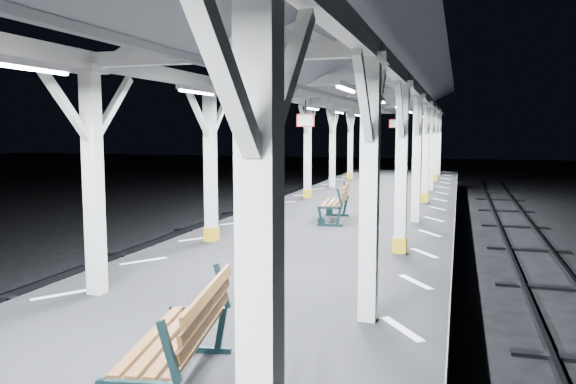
% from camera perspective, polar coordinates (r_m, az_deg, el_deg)
% --- Properties ---
extents(ground, '(120.00, 120.00, 0.00)m').
position_cam_1_polar(ground, '(10.00, -1.88, -13.58)').
color(ground, black).
rests_on(ground, ground).
extents(platform, '(6.00, 50.00, 1.00)m').
position_cam_1_polar(platform, '(9.84, -1.89, -10.84)').
color(platform, black).
rests_on(platform, ground).
extents(hazard_stripes_left, '(1.00, 48.00, 0.01)m').
position_cam_1_polar(hazard_stripes_left, '(10.73, -14.47, -6.80)').
color(hazard_stripes_left, silver).
rests_on(hazard_stripes_left, platform).
extents(hazard_stripes_right, '(1.00, 48.00, 0.01)m').
position_cam_1_polar(hazard_stripes_right, '(9.23, 12.82, -8.90)').
color(hazard_stripes_right, silver).
rests_on(hazard_stripes_right, platform).
extents(track_left, '(2.20, 60.00, 0.16)m').
position_cam_1_polar(track_left, '(12.45, -24.57, -9.75)').
color(track_left, '#2D2D33').
rests_on(track_left, ground).
extents(canopy, '(5.40, 49.00, 4.65)m').
position_cam_1_polar(canopy, '(9.46, -2.02, 13.33)').
color(canopy, silver).
rests_on(canopy, platform).
extents(bench_near, '(1.03, 1.96, 1.01)m').
position_cam_1_polar(bench_near, '(5.37, -10.35, -14.13)').
color(bench_near, black).
rests_on(bench_near, platform).
extents(bench_mid, '(0.86, 1.87, 0.98)m').
position_cam_1_polar(bench_mid, '(14.86, 5.09, -0.97)').
color(bench_mid, black).
rests_on(bench_mid, platform).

